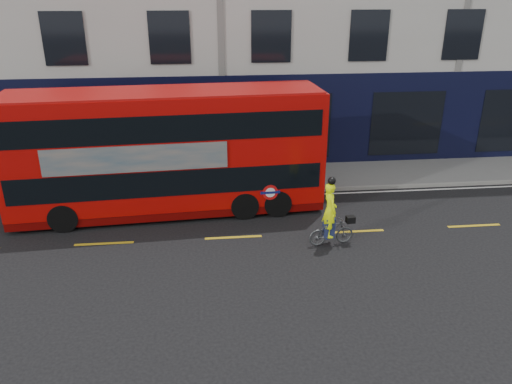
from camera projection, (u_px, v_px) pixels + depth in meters
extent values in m
plane|color=black|center=(237.00, 261.00, 14.40)|extent=(120.00, 120.00, 0.00)
cube|color=slate|center=(226.00, 179.00, 20.35)|extent=(60.00, 3.00, 0.12)
cube|color=gray|center=(228.00, 193.00, 18.97)|extent=(60.00, 0.12, 0.13)
cube|color=black|center=(223.00, 124.00, 20.97)|extent=(50.00, 0.08, 4.00)
cube|color=silver|center=(228.00, 198.00, 18.72)|extent=(58.00, 0.10, 0.01)
cube|color=#B60907|center=(167.00, 148.00, 16.81)|extent=(10.59, 3.03, 3.76)
cube|color=#5B0403|center=(171.00, 203.00, 17.59)|extent=(10.58, 2.98, 0.29)
cube|color=black|center=(169.00, 171.00, 17.13)|extent=(10.17, 3.05, 0.86)
cube|color=black|center=(165.00, 120.00, 16.44)|extent=(10.17, 3.05, 0.86)
cube|color=#960C0A|center=(163.00, 92.00, 16.09)|extent=(10.37, 2.92, 0.08)
cube|color=black|center=(316.00, 163.00, 17.94)|extent=(0.17, 2.14, 0.86)
cube|color=black|center=(319.00, 114.00, 17.24)|extent=(0.17, 2.14, 0.86)
cube|color=black|center=(7.00, 180.00, 16.33)|extent=(0.17, 2.14, 0.86)
cube|color=gray|center=(136.00, 159.00, 15.53)|extent=(5.70, 0.40, 0.86)
cylinder|color=red|center=(270.00, 192.00, 16.73)|extent=(0.53, 0.05, 0.53)
cylinder|color=white|center=(270.00, 193.00, 16.73)|extent=(0.34, 0.04, 0.34)
cube|color=#0C1459|center=(270.00, 193.00, 16.72)|extent=(0.67, 0.06, 0.09)
cylinder|color=black|center=(271.00, 191.00, 18.07)|extent=(1.10, 2.48, 0.95)
cylinder|color=black|center=(240.00, 193.00, 17.89)|extent=(1.10, 2.48, 0.95)
cylinder|color=black|center=(69.00, 204.00, 16.99)|extent=(1.10, 2.48, 0.95)
imported|color=#4A4D4F|center=(331.00, 232.00, 15.20)|extent=(1.45, 0.57, 0.85)
imported|color=#E0F807|center=(330.00, 210.00, 14.89)|extent=(0.48, 0.67, 1.70)
cube|color=black|center=(350.00, 219.00, 15.18)|extent=(0.28, 0.23, 0.20)
cube|color=#1D264E|center=(329.00, 227.00, 15.11)|extent=(0.32, 0.38, 0.65)
sphere|color=black|center=(332.00, 181.00, 14.54)|extent=(0.24, 0.24, 0.24)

